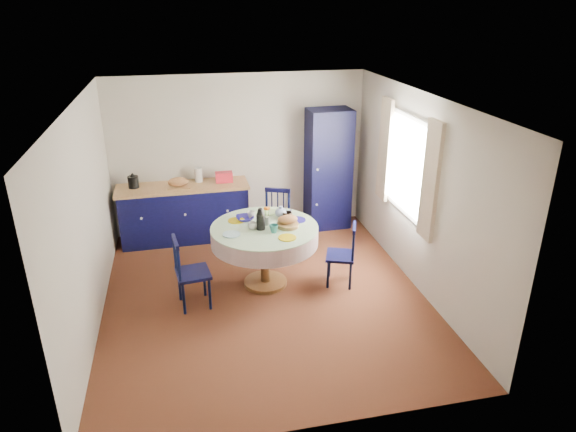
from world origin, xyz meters
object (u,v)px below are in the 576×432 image
dining_table (265,236)px  chair_far (276,221)px  pantry_cabinet (328,170)px  mug_c (288,216)px  chair_left (190,272)px  mug_a (253,226)px  kitchen_counter (185,212)px  mug_d (251,215)px  chair_right (343,254)px  cobalt_bowl (245,218)px  mug_b (274,229)px

dining_table → chair_far: bearing=71.3°
pantry_cabinet → mug_c: 1.82m
chair_left → mug_c: 1.47m
pantry_cabinet → mug_a: bearing=-132.9°
kitchen_counter → chair_left: kitchen_counter is taller
mug_c → chair_left: bearing=-159.3°
kitchen_counter → chair_far: size_ratio=2.14×
mug_a → mug_d: bearing=83.9°
kitchen_counter → pantry_cabinet: size_ratio=1.03×
kitchen_counter → mug_d: kitchen_counter is taller
chair_far → chair_left: bearing=-113.0°
chair_right → mug_c: 0.89m
mug_a → mug_c: 0.55m
pantry_cabinet → mug_c: (-1.00, -1.51, -0.09)m
mug_a → cobalt_bowl: (-0.05, 0.30, -0.02)m
chair_right → cobalt_bowl: bearing=-90.0°
mug_a → cobalt_bowl: size_ratio=0.49×
chair_left → mug_c: bearing=-76.8°
chair_left → cobalt_bowl: 1.04m
kitchen_counter → mug_a: size_ratio=17.32×
dining_table → cobalt_bowl: (-0.22, 0.26, 0.16)m
mug_b → mug_c: bearing=56.0°
chair_left → chair_far: (1.32, 1.29, 0.01)m
mug_b → cobalt_bowl: mug_b is taller
chair_left → mug_d: mug_d is taller
chair_left → mug_d: size_ratio=8.77×
pantry_cabinet → chair_right: bearing=-102.2°
mug_b → cobalt_bowl: 0.54m
chair_left → mug_b: (1.07, 0.12, 0.42)m
dining_table → chair_far: dining_table is taller
dining_table → mug_b: 0.28m
mug_c → cobalt_bowl: (-0.55, 0.07, -0.02)m
chair_far → mug_b: (-0.25, -1.17, 0.41)m
pantry_cabinet → mug_a: (-1.50, -1.74, -0.09)m
mug_b → chair_far: bearing=77.9°
dining_table → chair_left: 1.06m
mug_a → mug_b: (0.24, -0.16, 0.01)m
kitchen_counter → dining_table: size_ratio=1.45×
mug_c → chair_far: bearing=90.5°
mug_d → chair_left: bearing=-144.2°
dining_table → chair_right: bearing=-11.1°
mug_d → mug_c: bearing=-14.6°
chair_left → chair_right: (1.99, 0.12, -0.04)m
pantry_cabinet → dining_table: bearing=-130.4°
chair_right → mug_a: (-1.16, 0.15, 0.45)m
chair_left → chair_right: bearing=-94.1°
mug_d → cobalt_bowl: (-0.09, -0.05, -0.02)m
pantry_cabinet → cobalt_bowl: pantry_cabinet is taller
pantry_cabinet → chair_left: 3.11m
mug_d → chair_right: bearing=-24.0°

